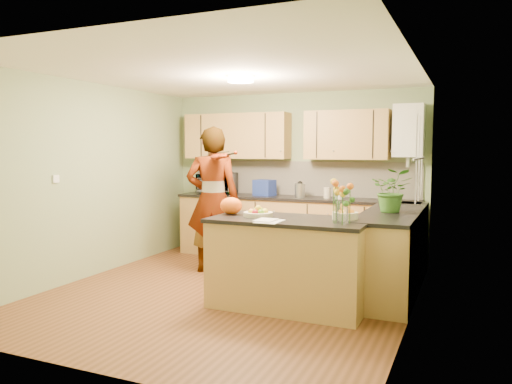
% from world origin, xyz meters
% --- Properties ---
extents(floor, '(4.50, 4.50, 0.00)m').
position_xyz_m(floor, '(0.00, 0.00, 0.00)').
color(floor, '#573319').
rests_on(floor, ground).
extents(ceiling, '(4.00, 4.50, 0.02)m').
position_xyz_m(ceiling, '(0.00, 0.00, 2.50)').
color(ceiling, white).
rests_on(ceiling, wall_back).
extents(wall_back, '(4.00, 0.02, 2.50)m').
position_xyz_m(wall_back, '(0.00, 2.25, 1.25)').
color(wall_back, '#91A475').
rests_on(wall_back, floor).
extents(wall_front, '(4.00, 0.02, 2.50)m').
position_xyz_m(wall_front, '(0.00, -2.25, 1.25)').
color(wall_front, '#91A475').
rests_on(wall_front, floor).
extents(wall_left, '(0.02, 4.50, 2.50)m').
position_xyz_m(wall_left, '(-2.00, 0.00, 1.25)').
color(wall_left, '#91A475').
rests_on(wall_left, floor).
extents(wall_right, '(0.02, 4.50, 2.50)m').
position_xyz_m(wall_right, '(2.00, 0.00, 1.25)').
color(wall_right, '#91A475').
rests_on(wall_right, floor).
extents(back_counter, '(3.64, 0.62, 0.94)m').
position_xyz_m(back_counter, '(0.10, 1.95, 0.47)').
color(back_counter, '#AB8344').
rests_on(back_counter, floor).
extents(right_counter, '(0.62, 2.24, 0.94)m').
position_xyz_m(right_counter, '(1.70, 0.85, 0.47)').
color(right_counter, '#AB8344').
rests_on(right_counter, floor).
extents(splashback, '(3.60, 0.02, 0.52)m').
position_xyz_m(splashback, '(0.10, 2.23, 1.20)').
color(splashback, silver).
rests_on(splashback, back_counter).
extents(upper_cabinets, '(3.20, 0.34, 0.70)m').
position_xyz_m(upper_cabinets, '(-0.18, 2.08, 1.85)').
color(upper_cabinets, '#AB8344').
rests_on(upper_cabinets, wall_back).
extents(boiler, '(0.40, 0.30, 0.86)m').
position_xyz_m(boiler, '(1.70, 2.09, 1.90)').
color(boiler, white).
rests_on(boiler, wall_back).
extents(window_right, '(0.01, 1.30, 1.05)m').
position_xyz_m(window_right, '(1.99, 0.60, 1.55)').
color(window_right, white).
rests_on(window_right, wall_right).
extents(light_switch, '(0.02, 0.09, 0.09)m').
position_xyz_m(light_switch, '(-1.99, -0.60, 1.30)').
color(light_switch, white).
rests_on(light_switch, wall_left).
extents(ceiling_lamp, '(0.30, 0.30, 0.07)m').
position_xyz_m(ceiling_lamp, '(0.00, 0.30, 2.46)').
color(ceiling_lamp, '#FFEABF').
rests_on(ceiling_lamp, ceiling).
extents(peninsula_island, '(1.63, 0.84, 0.94)m').
position_xyz_m(peninsula_island, '(0.79, -0.21, 0.47)').
color(peninsula_island, '#AB8344').
rests_on(peninsula_island, floor).
extents(fruit_dish, '(0.31, 0.31, 0.11)m').
position_xyz_m(fruit_dish, '(0.44, -0.21, 0.98)').
color(fruit_dish, beige).
rests_on(fruit_dish, peninsula_island).
extents(orange_bowl, '(0.26, 0.26, 0.15)m').
position_xyz_m(orange_bowl, '(1.34, -0.06, 1.00)').
color(orange_bowl, beige).
rests_on(orange_bowl, peninsula_island).
extents(flower_vase, '(0.27, 0.27, 0.49)m').
position_xyz_m(flower_vase, '(1.39, -0.39, 1.26)').
color(flower_vase, silver).
rests_on(flower_vase, peninsula_island).
extents(orange_bag, '(0.28, 0.25, 0.19)m').
position_xyz_m(orange_bag, '(0.09, -0.16, 1.03)').
color(orange_bag, orange).
rests_on(orange_bag, peninsula_island).
extents(papers, '(0.23, 0.31, 0.01)m').
position_xyz_m(papers, '(0.69, -0.51, 0.94)').
color(papers, white).
rests_on(papers, peninsula_island).
extents(violinist, '(0.83, 0.69, 1.94)m').
position_xyz_m(violinist, '(-0.66, 0.82, 0.97)').
color(violinist, tan).
rests_on(violinist, floor).
extents(violin, '(0.67, 0.58, 0.17)m').
position_xyz_m(violin, '(-0.46, 0.60, 1.56)').
color(violin, '#4F0B04').
rests_on(violin, violinist).
extents(microwave, '(0.66, 0.51, 0.33)m').
position_xyz_m(microwave, '(-1.20, 1.98, 1.10)').
color(microwave, white).
rests_on(microwave, back_counter).
extents(blue_box, '(0.34, 0.28, 0.24)m').
position_xyz_m(blue_box, '(-0.39, 1.98, 1.06)').
color(blue_box, navy).
rests_on(blue_box, back_counter).
extents(kettle, '(0.15, 0.15, 0.28)m').
position_xyz_m(kettle, '(0.20, 1.92, 1.05)').
color(kettle, '#BDBCC1').
rests_on(kettle, back_counter).
extents(jar_cream, '(0.13, 0.13, 0.15)m').
position_xyz_m(jar_cream, '(0.60, 1.96, 1.02)').
color(jar_cream, beige).
rests_on(jar_cream, back_counter).
extents(jar_white, '(0.13, 0.13, 0.17)m').
position_xyz_m(jar_white, '(0.79, 1.90, 1.02)').
color(jar_white, white).
rests_on(jar_white, back_counter).
extents(potted_plant, '(0.47, 0.42, 0.50)m').
position_xyz_m(potted_plant, '(1.70, 0.68, 1.19)').
color(potted_plant, '#356923').
rests_on(potted_plant, right_counter).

